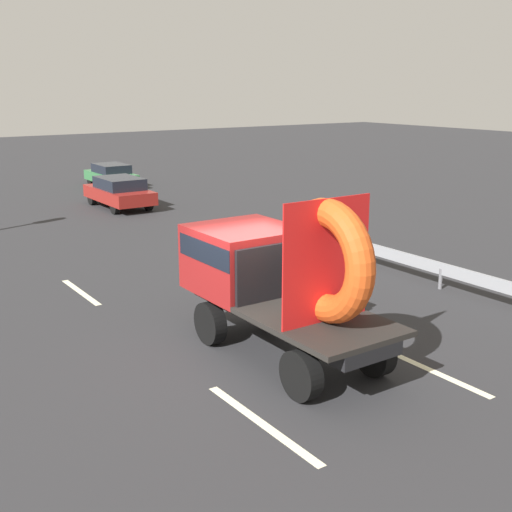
{
  "coord_description": "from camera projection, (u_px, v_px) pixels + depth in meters",
  "views": [
    {
      "loc": [
        -6.81,
        -10.19,
        5.16
      ],
      "look_at": [
        0.37,
        0.3,
        1.83
      ],
      "focal_mm": 45.84,
      "sensor_mm": 36.0,
      "label": 1
    }
  ],
  "objects": [
    {
      "name": "lane_dash_left_near",
      "position": [
        261.0,
        423.0,
        10.29
      ],
      "size": [
        0.16,
        2.99,
        0.01
      ],
      "primitive_type": "cube",
      "rotation": [
        0.0,
        0.0,
        1.57
      ],
      "color": "beige",
      "rests_on": "ground_plane"
    },
    {
      "name": "guardrail",
      "position": [
        403.0,
        259.0,
        18.0
      ],
      "size": [
        0.1,
        10.73,
        0.71
      ],
      "color": "gray",
      "rests_on": "ground_plane"
    },
    {
      "name": "distant_sedan",
      "position": [
        119.0,
        191.0,
        28.17
      ],
      "size": [
        1.73,
        4.05,
        1.32
      ],
      "color": "black",
      "rests_on": "ground_plane"
    },
    {
      "name": "ground_plane",
      "position": [
        249.0,
        349.0,
        13.16
      ],
      "size": [
        120.0,
        120.0,
        0.0
      ],
      "primitive_type": "plane",
      "color": "#28282B"
    },
    {
      "name": "oncoming_car",
      "position": [
        111.0,
        175.0,
        33.89
      ],
      "size": [
        1.58,
        3.68,
        1.2
      ],
      "color": "black",
      "rests_on": "ground_plane"
    },
    {
      "name": "lane_dash_left_far",
      "position": [
        81.0,
        292.0,
        16.78
      ],
      "size": [
        0.16,
        2.5,
        0.01
      ],
      "primitive_type": "cube",
      "rotation": [
        0.0,
        0.0,
        1.57
      ],
      "color": "beige",
      "rests_on": "ground_plane"
    },
    {
      "name": "lane_dash_right_near",
      "position": [
        438.0,
        374.0,
        12.04
      ],
      "size": [
        0.16,
        2.36,
        0.01
      ],
      "primitive_type": "cube",
      "rotation": [
        0.0,
        0.0,
        1.57
      ],
      "color": "beige",
      "rests_on": "ground_plane"
    },
    {
      "name": "lane_dash_right_far",
      "position": [
        209.0,
        271.0,
        18.69
      ],
      "size": [
        0.16,
        2.14,
        0.01
      ],
      "primitive_type": "cube",
      "rotation": [
        0.0,
        0.0,
        1.57
      ],
      "color": "beige",
      "rests_on": "ground_plane"
    },
    {
      "name": "flatbed_truck",
      "position": [
        270.0,
        272.0,
        12.8
      ],
      "size": [
        2.02,
        4.87,
        3.31
      ],
      "color": "black",
      "rests_on": "ground_plane"
    }
  ]
}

